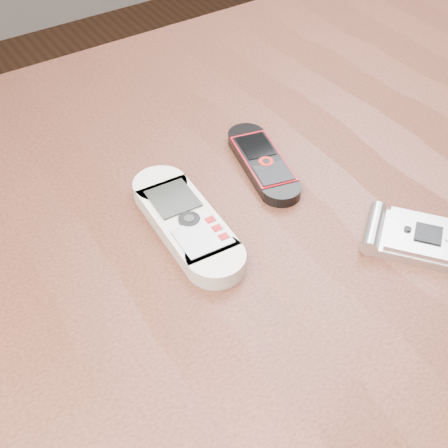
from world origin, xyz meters
TOP-DOWN VIEW (x-y plane):
  - table at (0.00, 0.00)m, footprint 1.20×0.80m
  - nokia_white at (-0.02, 0.02)m, footprint 0.06×0.17m
  - nokia_black_red at (0.09, 0.06)m, footprint 0.07×0.14m
  - motorola_razr at (0.15, -0.12)m, footprint 0.12×0.13m

SIDE VIEW (x-z plane):
  - table at x=0.00m, z-range 0.27..1.02m
  - nokia_black_red at x=0.09m, z-range 0.75..0.76m
  - motorola_razr at x=0.15m, z-range 0.75..0.77m
  - nokia_white at x=-0.02m, z-range 0.75..0.77m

